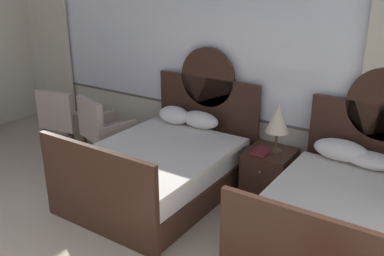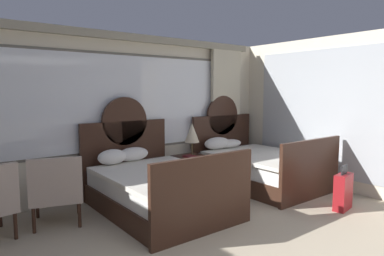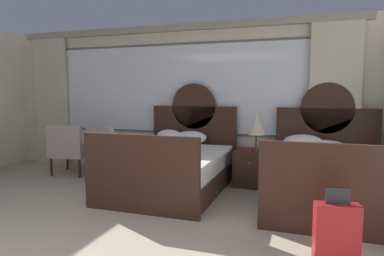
# 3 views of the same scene
# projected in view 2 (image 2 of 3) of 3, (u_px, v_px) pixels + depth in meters

# --- Properties ---
(wall_back_window) EXTENTS (7.00, 0.22, 2.70)m
(wall_back_window) POSITION_uv_depth(u_px,v_px,m) (98.00, 111.00, 5.47)
(wall_back_window) COLOR beige
(wall_back_window) RESTS_ON ground_plane
(wall_right_mirror) EXTENTS (0.08, 4.88, 2.70)m
(wall_right_mirror) POSITION_uv_depth(u_px,v_px,m) (356.00, 114.00, 5.72)
(wall_right_mirror) COLOR beige
(wall_right_mirror) RESTS_ON ground_plane
(bed_near_window) EXTENTS (1.54, 2.15, 1.64)m
(bed_near_window) POSITION_uv_depth(u_px,v_px,m) (157.00, 187.00, 4.95)
(bed_near_window) COLOR #382116
(bed_near_window) RESTS_ON ground_plane
(bed_near_mirror) EXTENTS (1.54, 2.15, 1.64)m
(bed_near_mirror) POSITION_uv_depth(u_px,v_px,m) (258.00, 166.00, 6.29)
(bed_near_mirror) COLOR #382116
(bed_near_mirror) RESTS_ON ground_plane
(nightstand_between_beds) EXTENTS (0.54, 0.56, 0.57)m
(nightstand_between_beds) POSITION_uv_depth(u_px,v_px,m) (190.00, 172.00, 6.14)
(nightstand_between_beds) COLOR #382116
(nightstand_between_beds) RESTS_ON ground_plane
(table_lamp_on_nightstand) EXTENTS (0.27, 0.27, 0.59)m
(table_lamp_on_nightstand) POSITION_uv_depth(u_px,v_px,m) (192.00, 133.00, 6.10)
(table_lamp_on_nightstand) COLOR brown
(table_lamp_on_nightstand) RESTS_ON nightstand_between_beds
(book_on_nightstand) EXTENTS (0.18, 0.26, 0.03)m
(book_on_nightstand) POSITION_uv_depth(u_px,v_px,m) (191.00, 157.00, 5.97)
(book_on_nightstand) COLOR maroon
(book_on_nightstand) RESTS_ON nightstand_between_beds
(armchair_by_window_left) EXTENTS (0.80, 0.80, 0.92)m
(armchair_by_window_left) POSITION_uv_depth(u_px,v_px,m) (56.00, 189.00, 4.39)
(armchair_by_window_left) COLOR #B29E8E
(armchair_by_window_left) RESTS_ON ground_plane
(suitcase_on_floor) EXTENTS (0.39, 0.22, 0.67)m
(suitcase_on_floor) POSITION_uv_depth(u_px,v_px,m) (343.00, 192.00, 4.99)
(suitcase_on_floor) COLOR maroon
(suitcase_on_floor) RESTS_ON ground_plane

